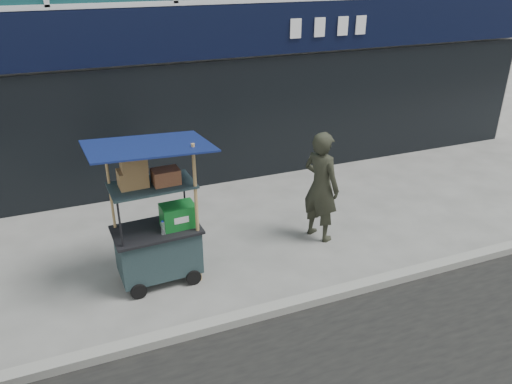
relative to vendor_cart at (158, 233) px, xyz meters
name	(u,v)px	position (x,y,z in m)	size (l,w,h in m)	color
ground	(265,305)	(1.11, -1.09, -0.72)	(80.00, 80.00, 0.00)	#62615D
curb	(271,310)	(1.11, -1.29, -0.66)	(80.00, 0.18, 0.12)	gray
vendor_cart	(158,233)	(0.00, 0.00, 0.00)	(1.58, 1.15, 2.07)	#1A2A2C
vendor_man	(321,186)	(2.59, 0.21, 0.16)	(0.65, 0.42, 1.77)	#282A1F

